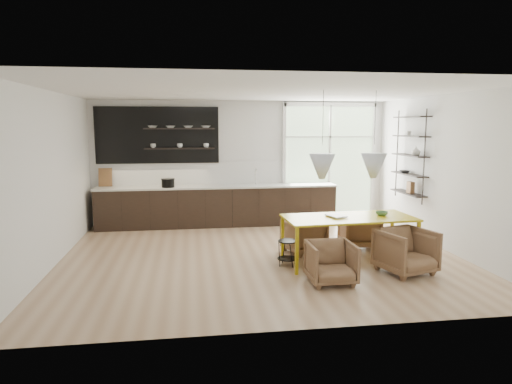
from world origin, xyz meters
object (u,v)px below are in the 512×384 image
(dining_table, at_px, (349,220))
(armchair_front_left, at_px, (331,263))
(wire_stool, at_px, (288,249))
(armchair_front_right, at_px, (406,251))
(armchair_back_left, at_px, (304,236))
(armchair_back_right, at_px, (359,231))

(dining_table, xyz_separation_m, armchair_front_left, (-0.60, -0.95, -0.43))
(dining_table, height_order, wire_stool, dining_table)
(armchair_front_left, relative_size, armchair_front_right, 0.88)
(dining_table, bearing_deg, armchair_back_left, 126.17)
(dining_table, height_order, armchair_back_left, dining_table)
(dining_table, distance_m, armchair_back_left, 1.03)
(armchair_front_left, xyz_separation_m, armchair_front_right, (1.31, 0.27, 0.04))
(armchair_front_left, distance_m, armchair_front_right, 1.34)
(armchair_back_left, xyz_separation_m, armchair_back_right, (1.15, 0.21, 0.02))
(armchair_back_left, height_order, armchair_front_right, armchair_front_right)
(armchair_back_left, relative_size, armchair_front_right, 0.86)
(dining_table, bearing_deg, armchair_front_left, -125.48)
(dining_table, bearing_deg, wire_stool, 177.68)
(armchair_back_right, height_order, armchair_front_left, armchair_back_right)
(armchair_front_left, height_order, wire_stool, armchair_front_left)
(armchair_back_left, relative_size, wire_stool, 1.58)
(armchair_back_left, bearing_deg, armchair_back_right, 171.90)
(wire_stool, bearing_deg, armchair_back_right, 30.35)
(armchair_front_left, bearing_deg, armchair_front_right, 11.71)
(dining_table, bearing_deg, armchair_back_right, 55.94)
(armchair_back_right, distance_m, armchair_front_left, 2.21)
(armchair_back_left, bearing_deg, armchair_front_right, 114.78)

